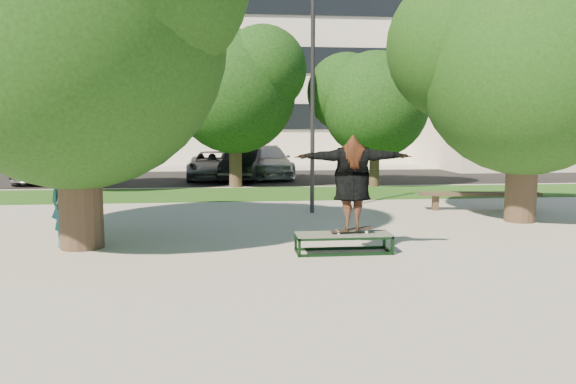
{
  "coord_description": "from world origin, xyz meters",
  "views": [
    {
      "loc": [
        -1.35,
        -10.27,
        2.38
      ],
      "look_at": [
        -0.16,
        0.6,
        1.11
      ],
      "focal_mm": 35.0,
      "sensor_mm": 36.0,
      "label": 1
    }
  ],
  "objects": [
    {
      "name": "lamppost",
      "position": [
        1.0,
        5.0,
        3.15
      ],
      "size": [
        0.25,
        0.15,
        6.11
      ],
      "color": "#2D2D30",
      "rests_on": "ground"
    },
    {
      "name": "car_silver_b",
      "position": [
        0.5,
        15.81,
        0.74
      ],
      "size": [
        2.36,
        5.23,
        1.49
      ],
      "primitive_type": "imported",
      "rotation": [
        0.0,
        0.0,
        0.05
      ],
      "color": "#A5A5A9",
      "rests_on": "asphalt_strip"
    },
    {
      "name": "skater_rig",
      "position": [
        0.99,
        -0.01,
        1.34
      ],
      "size": [
        2.23,
        0.83,
        1.85
      ],
      "rotation": [
        0.0,
        0.0,
        3.03
      ],
      "color": "white",
      "rests_on": "grind_box"
    },
    {
      "name": "ground",
      "position": [
        0.0,
        0.0,
        0.0
      ],
      "size": [
        120.0,
        120.0,
        0.0
      ],
      "primitive_type": "plane",
      "color": "#B0ACA1",
      "rests_on": "ground"
    },
    {
      "name": "car_dark",
      "position": [
        -0.64,
        14.61,
        0.69
      ],
      "size": [
        2.23,
        4.39,
        1.38
      ],
      "primitive_type": "imported",
      "rotation": [
        0.0,
        0.0,
        -0.19
      ],
      "color": "black",
      "rests_on": "asphalt_strip"
    },
    {
      "name": "asphalt_strip",
      "position": [
        0.0,
        16.0,
        0.01
      ],
      "size": [
        40.0,
        8.0,
        0.01
      ],
      "primitive_type": "cube",
      "color": "black",
      "rests_on": "ground"
    },
    {
      "name": "bg_tree_right",
      "position": [
        4.43,
        11.57,
        3.49
      ],
      "size": [
        5.04,
        4.31,
        5.43
      ],
      "color": "#38281E",
      "rests_on": "ground"
    },
    {
      "name": "bg_tree_left",
      "position": [
        -6.57,
        11.07,
        3.73
      ],
      "size": [
        5.28,
        4.51,
        5.77
      ],
      "color": "#38281E",
      "rests_on": "ground"
    },
    {
      "name": "tree_right",
      "position": [
        5.92,
        3.08,
        4.09
      ],
      "size": [
        6.24,
        5.33,
        6.51
      ],
      "color": "#38281E",
      "rests_on": "ground"
    },
    {
      "name": "tree_left",
      "position": [
        -4.29,
        1.09,
        4.42
      ],
      "size": [
        6.96,
        5.95,
        7.12
      ],
      "color": "#38281E",
      "rests_on": "ground"
    },
    {
      "name": "grind_box",
      "position": [
        0.83,
        -0.01,
        0.19
      ],
      "size": [
        1.8,
        0.6,
        0.38
      ],
      "color": "black",
      "rests_on": "ground"
    },
    {
      "name": "grass_strip",
      "position": [
        1.0,
        9.5,
        0.01
      ],
      "size": [
        30.0,
        4.0,
        0.02
      ],
      "primitive_type": "cube",
      "color": "#1E4213",
      "rests_on": "ground"
    },
    {
      "name": "car_grey",
      "position": [
        -2.0,
        15.17,
        0.64
      ],
      "size": [
        2.13,
        4.58,
        1.27
      ],
      "primitive_type": "imported",
      "rotation": [
        0.0,
        0.0,
        0.0
      ],
      "color": "slate",
      "rests_on": "asphalt_strip"
    },
    {
      "name": "office_building",
      "position": [
        -2.0,
        31.98,
        8.0
      ],
      "size": [
        30.0,
        14.12,
        16.0
      ],
      "color": "silver",
      "rests_on": "ground"
    },
    {
      "name": "bystander",
      "position": [
        -4.48,
        1.2,
        0.94
      ],
      "size": [
        0.82,
        0.73,
        1.88
      ],
      "primitive_type": "imported",
      "rotation": [
        0.0,
        0.0,
        0.52
      ],
      "color": "#1A5E65",
      "rests_on": "ground"
    },
    {
      "name": "side_building",
      "position": [
        18.0,
        22.0,
        4.0
      ],
      "size": [
        15.0,
        10.0,
        8.0
      ],
      "primitive_type": "cube",
      "color": "silver",
      "rests_on": "ground"
    },
    {
      "name": "bg_tree_mid",
      "position": [
        -1.08,
        12.08,
        4.02
      ],
      "size": [
        5.76,
        4.92,
        6.24
      ],
      "color": "#38281E",
      "rests_on": "ground"
    },
    {
      "name": "bench",
      "position": [
        5.82,
        4.92,
        0.44
      ],
      "size": [
        3.43,
        0.87,
        0.52
      ],
      "rotation": [
        0.0,
        0.0,
        -0.13
      ],
      "color": "#463A2A",
      "rests_on": "ground"
    },
    {
      "name": "car_silver_a",
      "position": [
        -9.0,
        14.82,
        0.82
      ],
      "size": [
        1.96,
        4.85,
        1.65
      ],
      "primitive_type": "imported",
      "rotation": [
        0.0,
        0.0,
        0.0
      ],
      "color": "#B2B1B6",
      "rests_on": "asphalt_strip"
    }
  ]
}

